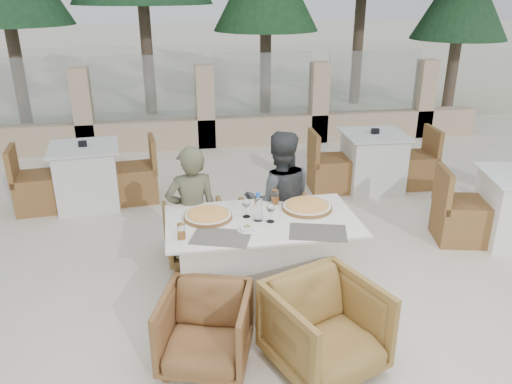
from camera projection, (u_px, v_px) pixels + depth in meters
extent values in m
plane|color=silver|center=(251.00, 303.00, 4.37)|extent=(80.00, 80.00, 0.00)
cube|color=beige|center=(185.00, 69.00, 17.15)|extent=(30.00, 16.00, 0.01)
cone|color=#1E4424|center=(462.00, 5.00, 10.33)|extent=(1.98, 1.98, 4.50)
cube|color=#5C574F|center=(221.00, 237.00, 3.86)|extent=(0.52, 0.43, 0.00)
cube|color=#4F4C44|center=(318.00, 232.00, 3.94)|extent=(0.51, 0.41, 0.00)
cylinder|color=orange|center=(208.00, 215.00, 4.18)|extent=(0.41, 0.41, 0.05)
cylinder|color=orange|center=(307.00, 206.00, 4.36)|extent=(0.48, 0.48, 0.06)
cylinder|color=#C2E0FF|center=(258.00, 207.00, 4.11)|extent=(0.07, 0.07, 0.25)
cylinder|color=orange|center=(181.00, 231.00, 3.82)|extent=(0.08, 0.08, 0.12)
cylinder|color=#BF6A1B|center=(275.00, 197.00, 4.44)|extent=(0.07, 0.07, 0.13)
imported|color=olive|center=(196.00, 233.00, 5.02)|extent=(0.65, 0.67, 0.56)
imported|color=olive|center=(283.00, 232.00, 4.95)|extent=(0.84, 0.85, 0.64)
imported|color=brown|center=(205.00, 330.00, 3.58)|extent=(0.77, 0.79, 0.58)
imported|color=olive|center=(325.00, 328.00, 3.53)|extent=(0.93, 0.94, 0.67)
imported|color=#54563E|center=(192.00, 215.00, 4.53)|extent=(0.51, 0.37, 1.30)
imported|color=#393C3E|center=(279.00, 201.00, 4.74)|extent=(0.71, 0.57, 1.37)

